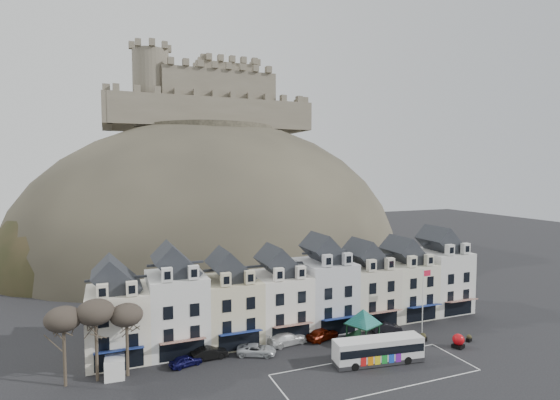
% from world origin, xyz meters
% --- Properties ---
extents(ground, '(300.00, 300.00, 0.00)m').
position_xyz_m(ground, '(0.00, 0.00, 0.00)').
color(ground, black).
rests_on(ground, ground).
extents(coach_bay_markings, '(22.00, 7.50, 0.01)m').
position_xyz_m(coach_bay_markings, '(2.00, 1.25, 0.00)').
color(coach_bay_markings, silver).
rests_on(coach_bay_markings, ground).
extents(townhouse_terrace, '(54.40, 9.35, 11.80)m').
position_xyz_m(townhouse_terrace, '(0.15, 15.97, 5.30)').
color(townhouse_terrace, white).
rests_on(townhouse_terrace, ground).
extents(castle_hill, '(100.00, 76.00, 68.00)m').
position_xyz_m(castle_hill, '(1.25, 68.95, 0.11)').
color(castle_hill, '#312E26').
rests_on(castle_hill, ground).
extents(castle, '(50.20, 22.20, 22.00)m').
position_xyz_m(castle, '(0.51, 75.93, 40.19)').
color(castle, '#655E4D').
rests_on(castle, ground).
extents(tree_left_far, '(3.61, 3.61, 8.24)m').
position_xyz_m(tree_left_far, '(-29.00, 10.50, 6.90)').
color(tree_left_far, '#3C3026').
rests_on(tree_left_far, ground).
extents(tree_left_mid, '(3.78, 3.78, 8.64)m').
position_xyz_m(tree_left_mid, '(-26.00, 10.50, 7.24)').
color(tree_left_mid, '#3C3026').
rests_on(tree_left_mid, ground).
extents(tree_left_near, '(3.43, 3.43, 7.84)m').
position_xyz_m(tree_left_near, '(-23.00, 10.50, 6.55)').
color(tree_left_near, '#3C3026').
rests_on(tree_left_near, ground).
extents(bus, '(10.60, 3.75, 2.93)m').
position_xyz_m(bus, '(3.58, 3.14, 1.62)').
color(bus, '#262628').
rests_on(bus, ground).
extents(bus_shelter, '(6.48, 6.48, 4.44)m').
position_xyz_m(bus_shelter, '(5.00, 8.54, 3.45)').
color(bus_shelter, black).
rests_on(bus_shelter, ground).
extents(red_buoy, '(1.49, 1.49, 1.75)m').
position_xyz_m(red_buoy, '(15.21, 3.02, 0.90)').
color(red_buoy, black).
rests_on(red_buoy, ground).
extents(flagpole, '(1.29, 0.13, 8.89)m').
position_xyz_m(flagpole, '(14.10, 8.22, 5.08)').
color(flagpole, silver).
rests_on(flagpole, ground).
extents(white_van, '(2.22, 4.71, 2.11)m').
position_xyz_m(white_van, '(-24.24, 11.74, 1.06)').
color(white_van, white).
rests_on(white_van, ground).
extents(planter_west, '(1.27, 0.89, 1.15)m').
position_xyz_m(planter_west, '(12.43, 6.17, 0.55)').
color(planter_west, black).
rests_on(planter_west, ground).
extents(planter_east, '(1.00, 0.77, 0.90)m').
position_xyz_m(planter_east, '(18.00, 4.07, 0.43)').
color(planter_east, black).
rests_on(planter_east, ground).
extents(car_navy, '(3.91, 2.32, 1.25)m').
position_xyz_m(car_navy, '(-16.88, 10.48, 0.62)').
color(car_navy, '#0C0B39').
rests_on(car_navy, ground).
extents(car_black, '(4.36, 1.73, 1.41)m').
position_xyz_m(car_black, '(-14.01, 11.28, 0.70)').
color(car_black, black).
rests_on(car_black, ground).
extents(car_silver, '(5.07, 3.85, 1.30)m').
position_xyz_m(car_silver, '(-8.59, 10.28, 0.65)').
color(car_silver, silver).
rests_on(car_silver, ground).
extents(car_white, '(5.60, 2.91, 1.55)m').
position_xyz_m(car_white, '(-4.00, 11.83, 0.78)').
color(car_white, white).
rests_on(car_white, ground).
extents(car_maroon, '(4.87, 3.02, 1.55)m').
position_xyz_m(car_maroon, '(0.80, 11.50, 0.77)').
color(car_maroon, '#4F1004').
rests_on(car_maroon, ground).
extents(car_charcoal, '(4.23, 2.26, 1.32)m').
position_xyz_m(car_charcoal, '(10.00, 10.52, 0.66)').
color(car_charcoal, black).
rests_on(car_charcoal, ground).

